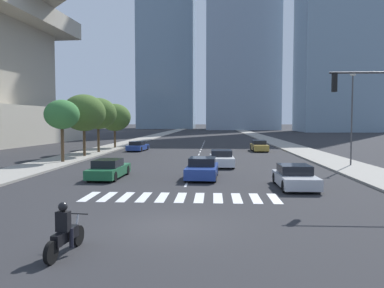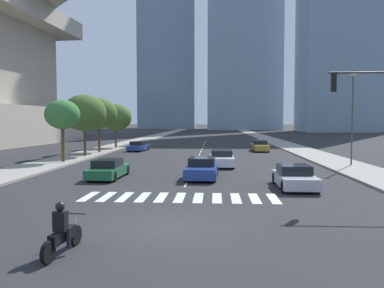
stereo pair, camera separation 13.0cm
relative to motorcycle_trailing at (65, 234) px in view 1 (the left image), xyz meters
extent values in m
plane|color=#28282B|center=(2.54, 2.97, -0.58)|extent=(800.00, 800.00, 0.00)
cube|color=gray|center=(14.89, 32.97, -0.51)|extent=(4.00, 260.00, 0.15)
cube|color=gray|center=(-9.82, 32.97, -0.51)|extent=(4.00, 260.00, 0.15)
cube|color=silver|center=(-1.96, 8.13, -0.58)|extent=(0.45, 2.49, 0.01)
cube|color=silver|center=(-1.06, 8.13, -0.58)|extent=(0.45, 2.49, 0.01)
cube|color=silver|center=(-0.16, 8.13, -0.58)|extent=(0.45, 2.49, 0.01)
cube|color=silver|center=(0.74, 8.13, -0.58)|extent=(0.45, 2.49, 0.01)
cube|color=silver|center=(1.64, 8.13, -0.58)|extent=(0.45, 2.49, 0.01)
cube|color=silver|center=(2.54, 8.13, -0.58)|extent=(0.45, 2.49, 0.01)
cube|color=silver|center=(3.44, 8.13, -0.58)|extent=(0.45, 2.49, 0.01)
cube|color=silver|center=(4.34, 8.13, -0.58)|extent=(0.45, 2.49, 0.01)
cube|color=silver|center=(5.24, 8.13, -0.58)|extent=(0.45, 2.49, 0.01)
cube|color=silver|center=(6.14, 8.13, -0.58)|extent=(0.45, 2.49, 0.01)
cube|color=silver|center=(7.04, 8.13, -0.58)|extent=(0.45, 2.49, 0.01)
cube|color=silver|center=(2.54, 12.13, -0.58)|extent=(0.14, 2.00, 0.01)
cube|color=silver|center=(2.54, 16.13, -0.58)|extent=(0.14, 2.00, 0.01)
cube|color=silver|center=(2.54, 20.13, -0.58)|extent=(0.14, 2.00, 0.01)
cube|color=silver|center=(2.54, 24.13, -0.58)|extent=(0.14, 2.00, 0.01)
cube|color=silver|center=(2.54, 28.13, -0.58)|extent=(0.14, 2.00, 0.01)
cube|color=silver|center=(2.54, 32.13, -0.58)|extent=(0.14, 2.00, 0.01)
cube|color=silver|center=(2.54, 36.13, -0.58)|extent=(0.14, 2.00, 0.01)
cube|color=silver|center=(2.54, 40.13, -0.58)|extent=(0.14, 2.00, 0.01)
cube|color=silver|center=(2.54, 44.13, -0.58)|extent=(0.14, 2.00, 0.01)
cube|color=silver|center=(2.54, 48.13, -0.58)|extent=(0.14, 2.00, 0.01)
cube|color=silver|center=(2.54, 52.13, -0.58)|extent=(0.14, 2.00, 0.01)
cube|color=silver|center=(2.54, 56.13, -0.58)|extent=(0.14, 2.00, 0.01)
cube|color=silver|center=(2.54, 60.13, -0.58)|extent=(0.14, 2.00, 0.01)
cylinder|color=black|center=(0.09, 0.78, -0.28)|extent=(0.19, 0.61, 0.60)
cylinder|color=black|center=(-0.08, -0.75, -0.28)|extent=(0.19, 0.61, 0.60)
cube|color=black|center=(0.00, 0.02, -0.06)|extent=(0.35, 1.24, 0.32)
cylinder|color=#B2B2B7|center=(0.08, 0.68, 0.02)|extent=(0.09, 0.32, 0.67)
cylinder|color=black|center=(0.08, 0.73, 0.39)|extent=(0.70, 0.11, 0.04)
cube|color=black|center=(-0.01, -0.08, 0.37)|extent=(0.38, 0.28, 0.55)
sphere|color=black|center=(-0.01, -0.08, 0.78)|extent=(0.26, 0.26, 0.26)
cylinder|color=black|center=(-0.18, 0.04, -0.11)|extent=(0.13, 0.13, 0.55)
cylinder|color=black|center=(0.18, 0.00, -0.11)|extent=(0.13, 0.13, 0.55)
cube|color=silver|center=(4.78, 21.19, -0.09)|extent=(1.96, 4.66, 0.67)
cube|color=black|center=(4.78, 21.42, 0.48)|extent=(1.70, 2.11, 0.48)
cylinder|color=black|center=(5.66, 19.63, -0.26)|extent=(0.23, 0.64, 0.64)
cylinder|color=black|center=(3.94, 19.60, -0.26)|extent=(0.23, 0.64, 0.64)
cylinder|color=black|center=(5.62, 22.78, -0.26)|extent=(0.23, 0.64, 0.64)
cylinder|color=black|center=(3.90, 22.75, -0.26)|extent=(0.23, 0.64, 0.64)
cube|color=#1E6038|center=(-2.66, 14.29, -0.13)|extent=(1.88, 4.65, 0.59)
cube|color=black|center=(-2.67, 14.06, 0.41)|extent=(1.60, 2.11, 0.50)
cylinder|color=black|center=(-3.42, 15.88, -0.26)|extent=(0.24, 0.65, 0.64)
cylinder|color=black|center=(-1.83, 15.84, -0.26)|extent=(0.24, 0.65, 0.64)
cylinder|color=black|center=(-3.49, 12.74, -0.26)|extent=(0.24, 0.65, 0.64)
cylinder|color=black|center=(-1.90, 12.70, -0.26)|extent=(0.24, 0.65, 0.64)
cube|color=#B7BABF|center=(8.64, 11.20, -0.12)|extent=(1.92, 4.30, 0.60)
cube|color=black|center=(8.64, 11.41, 0.43)|extent=(1.68, 1.94, 0.50)
cylinder|color=black|center=(9.51, 9.74, -0.26)|extent=(0.22, 0.64, 0.64)
cylinder|color=black|center=(7.79, 9.74, -0.26)|extent=(0.22, 0.64, 0.64)
cylinder|color=black|center=(9.50, 12.66, -0.26)|extent=(0.22, 0.64, 0.64)
cylinder|color=black|center=(7.78, 12.65, -0.26)|extent=(0.22, 0.64, 0.64)
cube|color=#B28E38|center=(9.74, 37.29, -0.09)|extent=(1.79, 4.78, 0.67)
cube|color=black|center=(9.74, 37.53, 0.50)|extent=(1.56, 2.16, 0.50)
cylinder|color=black|center=(10.54, 35.67, -0.26)|extent=(0.22, 0.64, 0.64)
cylinder|color=black|center=(8.96, 35.66, -0.26)|extent=(0.22, 0.64, 0.64)
cylinder|color=black|center=(10.52, 38.92, -0.26)|extent=(0.22, 0.64, 0.64)
cylinder|color=black|center=(8.94, 38.91, -0.26)|extent=(0.22, 0.64, 0.64)
cube|color=navy|center=(-5.20, 36.89, -0.14)|extent=(2.16, 4.47, 0.57)
cube|color=black|center=(-5.22, 36.67, 0.39)|extent=(1.73, 2.08, 0.48)
cylinder|color=black|center=(-5.86, 38.43, -0.26)|extent=(0.28, 0.66, 0.64)
cylinder|color=black|center=(-4.27, 38.28, -0.26)|extent=(0.28, 0.66, 0.64)
cylinder|color=black|center=(-6.13, 35.50, -0.26)|extent=(0.28, 0.66, 0.64)
cylinder|color=black|center=(-4.54, 35.35, -0.26)|extent=(0.28, 0.66, 0.64)
cube|color=navy|center=(3.40, 14.43, -0.09)|extent=(2.10, 4.48, 0.66)
cube|color=black|center=(3.41, 14.65, 0.49)|extent=(1.76, 2.06, 0.51)
cylinder|color=black|center=(4.19, 12.89, -0.26)|extent=(0.25, 0.65, 0.64)
cylinder|color=black|center=(2.47, 12.98, -0.26)|extent=(0.25, 0.65, 0.64)
cylinder|color=black|center=(4.33, 15.88, -0.26)|extent=(0.25, 0.65, 0.64)
cylinder|color=black|center=(2.61, 15.96, -0.26)|extent=(0.25, 0.65, 0.64)
cylinder|color=#333335|center=(11.80, 8.50, 5.40)|extent=(4.40, 0.10, 0.10)
cube|color=black|center=(9.85, 8.50, 4.95)|extent=(0.20, 0.28, 0.90)
sphere|color=red|center=(9.85, 8.50, 5.25)|extent=(0.18, 0.18, 0.18)
sphere|color=orange|center=(9.85, 8.50, 4.95)|extent=(0.18, 0.18, 0.18)
sphere|color=green|center=(9.85, 8.50, 4.65)|extent=(0.18, 0.18, 0.18)
cylinder|color=#3F3F42|center=(15.19, 21.35, 3.13)|extent=(0.12, 0.12, 7.13)
ellipsoid|color=beige|center=(15.19, 21.35, 6.80)|extent=(0.50, 0.24, 0.20)
cylinder|color=#4C3823|center=(-9.02, 22.60, 1.03)|extent=(0.28, 0.28, 2.92)
ellipsoid|color=#387538|center=(-9.02, 22.60, 3.68)|extent=(3.00, 3.00, 2.55)
cylinder|color=#4C3823|center=(-9.02, 28.32, 0.88)|extent=(0.28, 0.28, 2.63)
ellipsoid|color=#426028|center=(-9.02, 28.32, 3.95)|extent=(4.38, 4.38, 3.72)
cylinder|color=#4C3823|center=(-9.02, 33.20, 0.93)|extent=(0.28, 0.28, 2.72)
ellipsoid|color=#426028|center=(-9.02, 33.20, 3.96)|extent=(4.19, 4.19, 3.56)
cylinder|color=#4C3823|center=(-9.02, 40.62, 0.73)|extent=(0.28, 0.28, 2.32)
ellipsoid|color=#426028|center=(-9.02, 40.62, 3.59)|extent=(4.26, 4.26, 3.62)
cube|color=#7A93A8|center=(-18.24, 178.11, 51.56)|extent=(26.21, 26.32, 104.28)
cube|color=#7A93A8|center=(47.05, 124.68, 41.39)|extent=(27.27, 21.05, 83.95)
camera|label=1|loc=(4.10, -10.34, 3.13)|focal=36.19mm
camera|label=2|loc=(4.23, -10.33, 3.13)|focal=36.19mm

